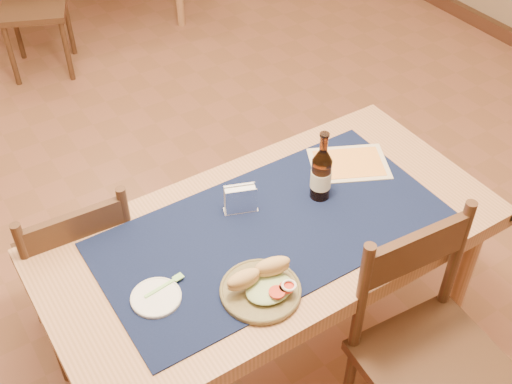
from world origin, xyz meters
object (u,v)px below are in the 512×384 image
chair_main_far (79,265)px  chair_main_near (429,353)px  napkin_holder (240,200)px  main_table (271,246)px  sandwich_plate (262,286)px  beer_bottle (321,174)px

chair_main_far → chair_main_near: size_ratio=0.92×
chair_main_far → napkin_holder: chair_main_far is taller
main_table → chair_main_far: chair_main_far is taller
chair_main_near → sandwich_plate: bearing=141.0°
main_table → chair_main_near: size_ratio=1.64×
beer_bottle → napkin_holder: beer_bottle is taller
main_table → chair_main_far: size_ratio=1.79×
sandwich_plate → beer_bottle: beer_bottle is taller
chair_main_near → beer_bottle: size_ratio=3.47×
main_table → chair_main_near: 0.64m
sandwich_plate → napkin_holder: (0.14, 0.35, 0.02)m
beer_bottle → sandwich_plate: bearing=-148.1°
chair_main_far → beer_bottle: (0.81, -0.43, 0.39)m
main_table → sandwich_plate: (-0.18, -0.22, 0.11)m
main_table → napkin_holder: (-0.04, 0.14, 0.14)m
main_table → napkin_holder: 0.20m
main_table → chair_main_far: bearing=140.3°
napkin_holder → beer_bottle: bearing=-17.7°
sandwich_plate → chair_main_near: bearing=-39.0°
chair_main_far → napkin_holder: (0.53, -0.34, 0.34)m
chair_main_near → sandwich_plate: size_ratio=3.80×
main_table → beer_bottle: beer_bottle is taller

